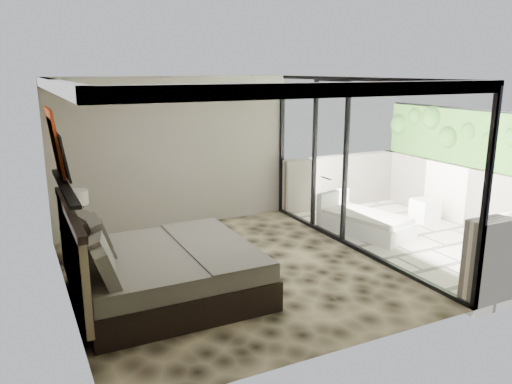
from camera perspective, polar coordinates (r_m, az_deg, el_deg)
name	(u,v)px	position (r m, az deg, el deg)	size (l,w,h in m)	color
floor	(230,271)	(7.52, -3.00, -9.01)	(5.00, 5.00, 0.00)	black
ceiling	(227,79)	(6.93, -3.29, 12.77)	(4.50, 5.00, 0.02)	silver
back_wall	(176,153)	(9.39, -9.18, 4.38)	(4.50, 0.02, 2.80)	gray
left_wall	(61,197)	(6.57, -21.39, -0.49)	(0.02, 5.00, 2.80)	gray
glass_wall	(357,166)	(8.22, 11.43, 2.94)	(0.08, 5.00, 2.80)	white
terrace_slab	(420,238)	(9.56, 18.19, -5.02)	(3.00, 5.00, 0.12)	beige
parapet_far	(476,197)	(10.36, 23.80, -0.56)	(0.30, 5.00, 1.10)	beige
foliage_hedge	(482,140)	(10.17, 24.40, 5.46)	(0.36, 4.60, 1.10)	#416E22
picture_ledge	(65,186)	(6.65, -21.04, 0.60)	(0.12, 2.20, 0.05)	black
bed	(160,270)	(6.69, -10.95, -8.77)	(2.32, 2.25, 1.29)	black
nightstand	(80,244)	(8.33, -19.49, -5.59)	(0.52, 0.52, 0.52)	black
table_lamp	(78,204)	(8.19, -19.67, -1.26)	(0.32, 0.32, 0.59)	black
abstract_canvas	(55,142)	(7.19, -22.01, 5.31)	(0.04, 0.90, 0.90)	#A80E10
framed_print	(63,157)	(6.83, -21.15, 3.71)	(0.03, 0.50, 0.60)	black
ottoman	(425,210)	(10.37, 18.73, -1.98)	(0.44, 0.44, 0.44)	white
lounger	(363,222)	(9.36, 12.12, -3.33)	(1.22, 1.81, 0.65)	white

